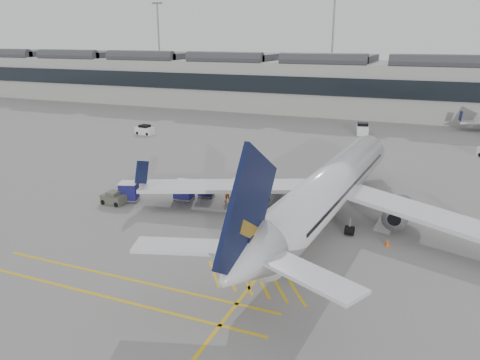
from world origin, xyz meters
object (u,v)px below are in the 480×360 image
at_px(belt_loader, 311,207).
at_px(ramp_agent_b, 226,193).
at_px(ramp_agent_a, 247,192).
at_px(baggage_cart_a, 243,185).
at_px(airliner_main, 328,189).
at_px(pushback_tug, 114,198).

xyz_separation_m(belt_loader, ramp_agent_b, (-8.82, -0.16, 0.34)).
bearing_deg(ramp_agent_b, ramp_agent_a, 164.43).
xyz_separation_m(baggage_cart_a, ramp_agent_a, (1.09, -1.72, -0.04)).
bearing_deg(ramp_agent_a, airliner_main, -51.79).
xyz_separation_m(belt_loader, baggage_cart_a, (-8.02, 2.50, 0.51)).
bearing_deg(ramp_agent_b, belt_loader, 138.88).
bearing_deg(baggage_cart_a, airliner_main, -30.00).
relative_size(baggage_cart_a, ramp_agent_a, 1.00).
xyz_separation_m(airliner_main, ramp_agent_b, (-10.80, 1.78, -2.32)).
bearing_deg(belt_loader, baggage_cart_a, 140.11).
distance_m(baggage_cart_a, ramp_agent_a, 2.03).
height_order(airliner_main, baggage_cart_a, airliner_main).
bearing_deg(ramp_agent_b, baggage_cart_a, -148.93).
bearing_deg(ramp_agent_b, pushback_tug, -15.15).
relative_size(belt_loader, baggage_cart_a, 2.23).
relative_size(ramp_agent_a, pushback_tug, 0.81).
bearing_deg(pushback_tug, baggage_cart_a, 38.73).
relative_size(airliner_main, ramp_agent_a, 20.77).
xyz_separation_m(belt_loader, pushback_tug, (-18.96, -5.33, 0.08)).
bearing_deg(airliner_main, belt_loader, 139.80).
height_order(airliner_main, pushback_tug, airliner_main).
distance_m(airliner_main, pushback_tug, 21.36).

